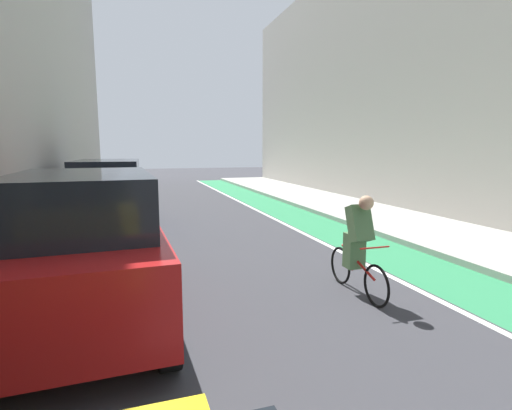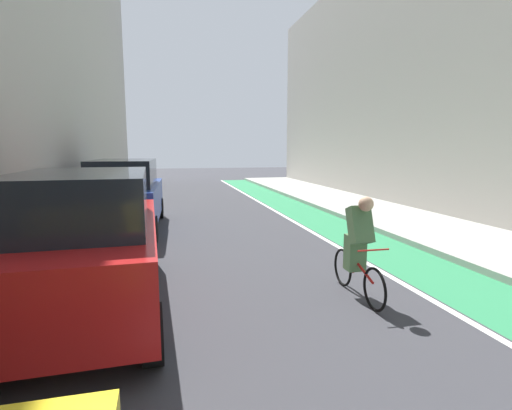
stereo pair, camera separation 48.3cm
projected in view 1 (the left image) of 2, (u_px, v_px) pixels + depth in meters
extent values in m
plane|color=#38383D|center=(229.00, 242.00, 9.55)|extent=(72.68, 72.68, 0.00)
cube|color=#2D8451|center=(308.00, 221.00, 12.35)|extent=(1.60, 33.04, 0.00)
cube|color=white|center=(282.00, 222.00, 12.08)|extent=(0.12, 33.04, 0.00)
cube|color=#A8A59E|center=(373.00, 215.00, 13.06)|extent=(3.21, 33.04, 0.14)
cube|color=#B2ADA3|center=(411.00, 69.00, 15.03)|extent=(2.40, 29.04, 10.63)
cube|color=red|center=(88.00, 259.00, 5.26)|extent=(2.00, 4.52, 0.95)
cube|color=black|center=(83.00, 203.00, 4.94)|extent=(1.72, 2.73, 0.75)
cylinder|color=black|center=(43.00, 264.00, 6.61)|extent=(0.24, 0.67, 0.66)
cylinder|color=black|center=(145.00, 255.00, 7.17)|extent=(0.24, 0.67, 0.66)
cylinder|color=black|center=(168.00, 338.00, 4.04)|extent=(0.24, 0.67, 0.66)
cube|color=navy|center=(110.00, 203.00, 10.61)|extent=(1.93, 4.59, 0.95)
cube|color=black|center=(108.00, 174.00, 10.28)|extent=(1.65, 2.77, 0.75)
cylinder|color=black|center=(89.00, 212.00, 12.10)|extent=(0.24, 0.67, 0.66)
cylinder|color=black|center=(142.00, 210.00, 12.53)|extent=(0.24, 0.67, 0.66)
cylinder|color=black|center=(67.00, 235.00, 8.83)|extent=(0.24, 0.67, 0.66)
cylinder|color=black|center=(141.00, 231.00, 9.26)|extent=(0.24, 0.67, 0.66)
torus|color=black|center=(376.00, 286.00, 5.62)|extent=(0.05, 0.63, 0.63)
torus|color=black|center=(340.00, 265.00, 6.61)|extent=(0.05, 0.63, 0.63)
cylinder|color=red|center=(357.00, 261.00, 6.08)|extent=(0.05, 0.96, 0.33)
cylinder|color=red|center=(351.00, 253.00, 6.24)|extent=(0.04, 0.12, 0.55)
cylinder|color=red|center=(375.00, 248.00, 5.61)|extent=(0.48, 0.03, 0.02)
cube|color=#4C7247|center=(354.00, 250.00, 6.16)|extent=(0.28, 0.24, 0.56)
cube|color=#4C7247|center=(360.00, 223.00, 5.97)|extent=(0.33, 0.40, 0.60)
sphere|color=tan|center=(366.00, 203.00, 5.77)|extent=(0.22, 0.22, 0.22)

